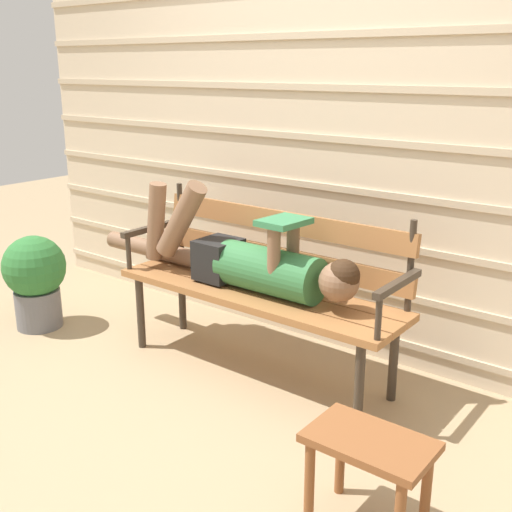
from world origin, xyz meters
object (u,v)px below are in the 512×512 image
reclining_person (244,259)px  potted_plant (35,277)px  park_bench (264,278)px  footstool (369,457)px

reclining_person → potted_plant: reclining_person is taller
park_bench → footstool: bearing=-36.4°
park_bench → footstool: 1.29m
park_bench → footstool: park_bench is taller
park_bench → potted_plant: 1.50m
reclining_person → potted_plant: size_ratio=3.05×
footstool → potted_plant: 2.48m
footstool → reclining_person: bearing=147.9°
footstool → potted_plant: potted_plant is taller
park_bench → footstool: (1.03, -0.76, -0.22)m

